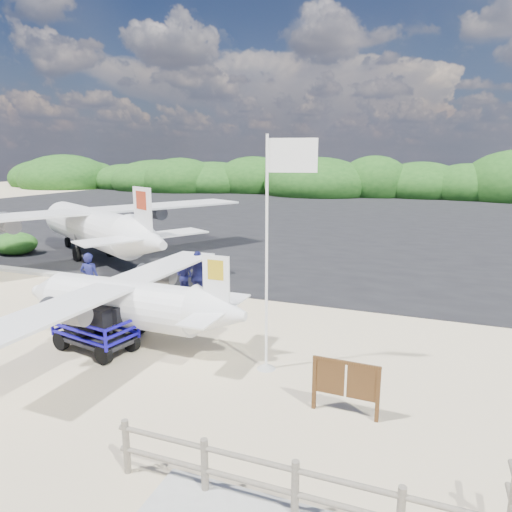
{
  "coord_description": "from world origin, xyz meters",
  "views": [
    {
      "loc": [
        7.54,
        -10.7,
        5.36
      ],
      "look_at": [
        1.47,
        5.33,
        1.62
      ],
      "focal_mm": 32.0,
      "sensor_mm": 36.0,
      "label": 1
    }
  ],
  "objects_px": {
    "baggage_cart": "(97,350)",
    "signboard": "(344,414)",
    "crew_c": "(198,277)",
    "aircraft_large": "(493,243)",
    "crew_a": "(90,278)",
    "crew_b": "(185,276)",
    "aircraft_small": "(194,212)",
    "flagpole": "(266,368)"
  },
  "relations": [
    {
      "from": "baggage_cart",
      "to": "crew_c",
      "type": "relative_size",
      "value": 1.25
    },
    {
      "from": "crew_c",
      "to": "aircraft_large",
      "type": "distance_m",
      "value": 21.1
    },
    {
      "from": "flagpole",
      "to": "aircraft_large",
      "type": "bearing_deg",
      "value": 70.53
    },
    {
      "from": "crew_b",
      "to": "signboard",
      "type": "bearing_deg",
      "value": 145.53
    },
    {
      "from": "aircraft_large",
      "to": "aircraft_small",
      "type": "height_order",
      "value": "aircraft_large"
    },
    {
      "from": "baggage_cart",
      "to": "aircraft_large",
      "type": "relative_size",
      "value": 0.14
    },
    {
      "from": "crew_b",
      "to": "aircraft_large",
      "type": "height_order",
      "value": "aircraft_large"
    },
    {
      "from": "flagpole",
      "to": "crew_a",
      "type": "bearing_deg",
      "value": 160.9
    },
    {
      "from": "crew_a",
      "to": "crew_b",
      "type": "xyz_separation_m",
      "value": [
        2.67,
        2.29,
        -0.22
      ]
    },
    {
      "from": "baggage_cart",
      "to": "crew_b",
      "type": "relative_size",
      "value": 1.64
    },
    {
      "from": "signboard",
      "to": "aircraft_small",
      "type": "xyz_separation_m",
      "value": [
        -20.37,
        31.16,
        0.0
      ]
    },
    {
      "from": "crew_c",
      "to": "aircraft_small",
      "type": "height_order",
      "value": "crew_c"
    },
    {
      "from": "flagpole",
      "to": "aircraft_large",
      "type": "distance_m",
      "value": 23.0
    },
    {
      "from": "baggage_cart",
      "to": "signboard",
      "type": "distance_m",
      "value": 7.19
    },
    {
      "from": "aircraft_small",
      "to": "flagpole",
      "type": "bearing_deg",
      "value": 122.39
    },
    {
      "from": "signboard",
      "to": "crew_b",
      "type": "relative_size",
      "value": 1.01
    },
    {
      "from": "signboard",
      "to": "aircraft_large",
      "type": "relative_size",
      "value": 0.09
    },
    {
      "from": "flagpole",
      "to": "signboard",
      "type": "height_order",
      "value": "flagpole"
    },
    {
      "from": "crew_a",
      "to": "crew_c",
      "type": "height_order",
      "value": "crew_c"
    },
    {
      "from": "crew_c",
      "to": "aircraft_small",
      "type": "distance_m",
      "value": 29.04
    },
    {
      "from": "crew_b",
      "to": "aircraft_large",
      "type": "bearing_deg",
      "value": -121.3
    },
    {
      "from": "crew_c",
      "to": "aircraft_large",
      "type": "relative_size",
      "value": 0.11
    },
    {
      "from": "baggage_cart",
      "to": "aircraft_small",
      "type": "xyz_separation_m",
      "value": [
        -13.22,
        30.33,
        0.0
      ]
    },
    {
      "from": "crew_a",
      "to": "aircraft_large",
      "type": "relative_size",
      "value": 0.11
    },
    {
      "from": "crew_a",
      "to": "crew_b",
      "type": "bearing_deg",
      "value": -153.47
    },
    {
      "from": "flagpole",
      "to": "aircraft_small",
      "type": "relative_size",
      "value": 0.78
    },
    {
      "from": "aircraft_small",
      "to": "baggage_cart",
      "type": "bearing_deg",
      "value": 114.6
    },
    {
      "from": "flagpole",
      "to": "aircraft_small",
      "type": "xyz_separation_m",
      "value": [
        -18.09,
        29.71,
        0.0
      ]
    },
    {
      "from": "signboard",
      "to": "crew_c",
      "type": "xyz_separation_m",
      "value": [
        -6.45,
        5.69,
        0.99
      ]
    },
    {
      "from": "flagpole",
      "to": "crew_b",
      "type": "height_order",
      "value": "flagpole"
    },
    {
      "from": "signboard",
      "to": "aircraft_small",
      "type": "height_order",
      "value": "aircraft_small"
    },
    {
      "from": "crew_a",
      "to": "crew_b",
      "type": "height_order",
      "value": "crew_a"
    },
    {
      "from": "crew_c",
      "to": "aircraft_large",
      "type": "xyz_separation_m",
      "value": [
        11.84,
        17.44,
        -0.99
      ]
    },
    {
      "from": "crew_b",
      "to": "aircraft_large",
      "type": "distance_m",
      "value": 21.07
    },
    {
      "from": "signboard",
      "to": "crew_a",
      "type": "distance_m",
      "value": 11.01
    },
    {
      "from": "crew_b",
      "to": "flagpole",
      "type": "bearing_deg",
      "value": 142.4
    },
    {
      "from": "aircraft_large",
      "to": "signboard",
      "type": "bearing_deg",
      "value": 106.48
    },
    {
      "from": "baggage_cart",
      "to": "aircraft_small",
      "type": "height_order",
      "value": "aircraft_small"
    },
    {
      "from": "flagpole",
      "to": "crew_c",
      "type": "xyz_separation_m",
      "value": [
        -4.18,
        4.24,
        0.99
      ]
    },
    {
      "from": "baggage_cart",
      "to": "flagpole",
      "type": "relative_size",
      "value": 0.42
    },
    {
      "from": "baggage_cart",
      "to": "signboard",
      "type": "xyz_separation_m",
      "value": [
        7.15,
        -0.83,
        0.0
      ]
    },
    {
      "from": "signboard",
      "to": "crew_b",
      "type": "distance_m",
      "value": 9.91
    }
  ]
}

